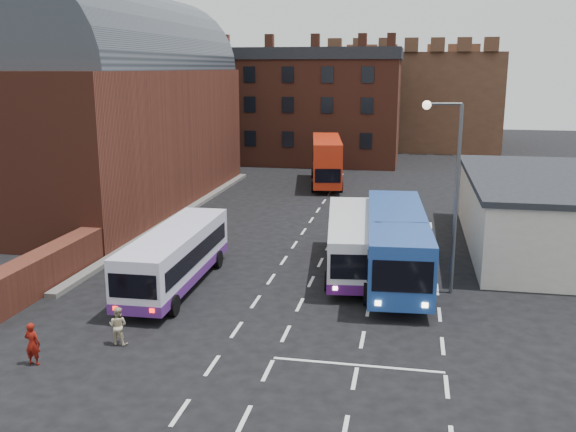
% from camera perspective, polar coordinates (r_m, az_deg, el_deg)
% --- Properties ---
extents(ground, '(180.00, 180.00, 0.00)m').
position_cam_1_polar(ground, '(26.69, -4.14, -9.40)').
color(ground, black).
extents(railway_station, '(12.00, 28.00, 16.00)m').
position_cam_1_polar(railway_station, '(49.99, -15.45, 9.67)').
color(railway_station, '#602B1E').
rests_on(railway_station, ground).
extents(forecourt_wall, '(1.20, 10.00, 1.80)m').
position_cam_1_polar(forecourt_wall, '(32.12, -21.12, -4.65)').
color(forecourt_wall, '#602B1E').
rests_on(forecourt_wall, ground).
extents(cream_building, '(10.40, 16.40, 4.25)m').
position_cam_1_polar(cream_building, '(39.55, 23.05, 0.29)').
color(cream_building, beige).
rests_on(cream_building, ground).
extents(brick_terrace, '(22.00, 10.00, 11.00)m').
position_cam_1_polar(brick_terrace, '(71.06, 0.77, 9.27)').
color(brick_terrace, brown).
rests_on(brick_terrace, ground).
extents(castle_keep, '(22.00, 22.00, 12.00)m').
position_cam_1_polar(castle_keep, '(89.89, 10.77, 10.16)').
color(castle_keep, brown).
rests_on(castle_keep, ground).
extents(bus_white_outbound, '(2.69, 10.09, 2.74)m').
position_cam_1_polar(bus_white_outbound, '(30.72, -9.96, -3.33)').
color(bus_white_outbound, silver).
rests_on(bus_white_outbound, ground).
extents(bus_white_inbound, '(3.48, 10.43, 2.79)m').
position_cam_1_polar(bus_white_inbound, '(32.89, 5.68, -2.04)').
color(bus_white_inbound, silver).
rests_on(bus_white_inbound, ground).
extents(bus_blue, '(3.65, 12.20, 3.28)m').
position_cam_1_polar(bus_blue, '(31.78, 9.61, -2.16)').
color(bus_blue, '#1F428F').
rests_on(bus_blue, ground).
extents(bus_red_double, '(3.94, 10.62, 4.15)m').
position_cam_1_polar(bus_red_double, '(56.76, 3.44, 4.95)').
color(bus_red_double, red).
rests_on(bus_red_double, ground).
extents(street_lamp, '(1.78, 0.52, 8.79)m').
position_cam_1_polar(street_lamp, '(29.46, 14.24, 3.13)').
color(street_lamp, '#505255').
rests_on(street_lamp, ground).
extents(pedestrian_red, '(0.57, 0.38, 1.56)m').
position_cam_1_polar(pedestrian_red, '(24.49, -21.77, -10.50)').
color(pedestrian_red, maroon).
rests_on(pedestrian_red, ground).
extents(pedestrian_beige, '(0.75, 0.60, 1.48)m').
position_cam_1_polar(pedestrian_beige, '(25.21, -14.87, -9.40)').
color(pedestrian_beige, '#C2B38E').
rests_on(pedestrian_beige, ground).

